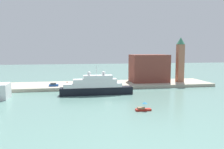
% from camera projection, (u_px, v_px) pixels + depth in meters
% --- Properties ---
extents(ground, '(400.00, 400.00, 0.00)m').
position_uv_depth(ground, '(108.00, 97.00, 89.26)').
color(ground, slate).
extents(quay_dock, '(110.00, 21.46, 1.42)m').
position_uv_depth(quay_dock, '(100.00, 85.00, 115.36)').
color(quay_dock, '#ADA38E').
rests_on(quay_dock, ground).
extents(large_yacht, '(28.86, 4.59, 11.65)m').
position_uv_depth(large_yacht, '(96.00, 87.00, 94.13)').
color(large_yacht, black).
rests_on(large_yacht, ground).
extents(small_motorboat, '(4.61, 1.64, 2.64)m').
position_uv_depth(small_motorboat, '(143.00, 108.00, 69.62)').
color(small_motorboat, '#B22319').
rests_on(small_motorboat, ground).
extents(harbor_building, '(18.55, 12.12, 13.84)m').
position_uv_depth(harbor_building, '(149.00, 68.00, 120.54)').
color(harbor_building, brown).
rests_on(harbor_building, quay_dock).
extents(bell_tower, '(4.25, 4.25, 22.58)m').
position_uv_depth(bell_tower, '(180.00, 58.00, 119.98)').
color(bell_tower, '#9E664C').
rests_on(bell_tower, quay_dock).
extents(parked_car, '(4.15, 1.89, 1.45)m').
position_uv_depth(parked_car, '(54.00, 85.00, 106.35)').
color(parked_car, '#1E4C99').
rests_on(parked_car, quay_dock).
extents(person_figure, '(0.36, 0.36, 1.80)m').
position_uv_depth(person_figure, '(67.00, 84.00, 108.92)').
color(person_figure, maroon).
rests_on(person_figure, quay_dock).
extents(mooring_bollard, '(0.53, 0.53, 0.61)m').
position_uv_depth(mooring_bollard, '(117.00, 85.00, 106.76)').
color(mooring_bollard, black).
rests_on(mooring_bollard, quay_dock).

